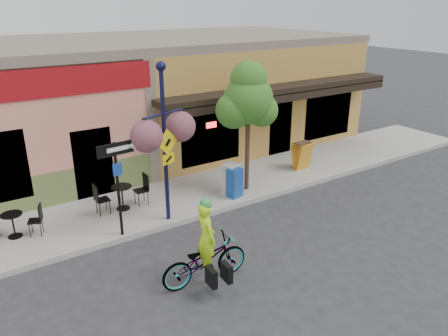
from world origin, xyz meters
The scene contains 14 objects.
ground centered at (0.00, 0.00, 0.00)m, with size 90.00×90.00×0.00m, color #2D2D30.
sidewalk centered at (0.00, 2.00, 0.07)m, with size 24.00×3.00×0.15m, color #9E9B93.
curb centered at (0.00, 0.55, 0.07)m, with size 24.00×0.12×0.15m, color #A8A59E.
building centered at (0.00, 7.50, 2.25)m, with size 18.20×8.20×4.50m, color tan, non-canonical shape.
bicycle centered at (-2.38, -2.08, 0.53)m, with size 0.70×2.02×1.06m, color maroon.
cyclist_rider centered at (-2.33, -2.08, 0.83)m, with size 0.60×0.39×1.65m, color #C4FF1A.
lamp_post centered at (-1.84, 0.79, 2.31)m, with size 1.38×0.55×4.32m, color #121338, non-canonical shape.
one_way_sign centered at (-3.24, 0.65, 1.41)m, with size 0.96×0.21×2.51m, color black, non-canonical shape.
cafe_set_left centered at (-5.59, 2.05, 0.58)m, with size 1.42×0.71×0.85m, color black, non-canonical shape.
cafe_set_right centered at (-2.66, 2.07, 0.62)m, with size 1.56×0.78×0.93m, color black, non-canonical shape.
newspaper_box_blue centered at (0.56, 1.00, 0.61)m, with size 0.41×0.37×0.92m, color #19489A, non-canonical shape.
newspaper_box_grey centered at (0.58, 1.26, 0.64)m, with size 0.46×0.41×0.98m, color #BBBBBB, non-canonical shape.
street_tree centered at (1.22, 1.27, 2.21)m, with size 1.61×1.61×4.12m, color #3D7A26, non-canonical shape.
sandwich_board centered at (3.93, 1.46, 0.65)m, with size 0.60×0.44×1.01m, color orange, non-canonical shape.
Camera 1 is at (-6.53, -9.14, 5.83)m, focal length 35.00 mm.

